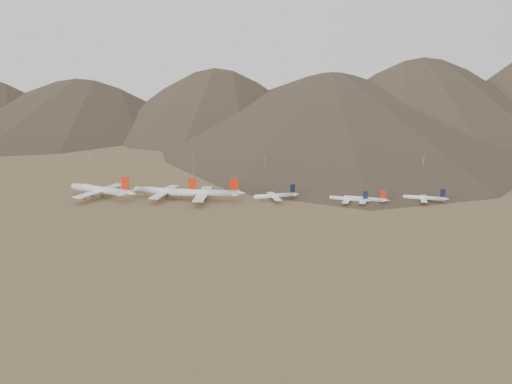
# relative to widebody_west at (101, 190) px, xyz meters

# --- Properties ---
(ground) EXTENTS (3000.00, 3000.00, 0.00)m
(ground) POSITION_rel_widebody_west_xyz_m (118.84, -22.06, -8.10)
(ground) COLOR #93744C
(ground) RESTS_ON ground
(mountain_ridge) EXTENTS (4400.00, 1000.00, 300.00)m
(mountain_ridge) POSITION_rel_widebody_west_xyz_m (118.84, 877.94, 141.90)
(mountain_ridge) COLOR brown
(mountain_ridge) RESTS_ON ground
(widebody_west) EXTENTS (75.45, 60.30, 23.51)m
(widebody_west) POSITION_rel_widebody_west_xyz_m (0.00, 0.00, 0.00)
(widebody_west) COLOR white
(widebody_west) RESTS_ON ground
(widebody_centre) EXTENTS (70.91, 55.00, 21.11)m
(widebody_centre) POSITION_rel_widebody_west_xyz_m (62.62, 3.96, -0.83)
(widebody_centre) COLOR white
(widebody_centre) RESTS_ON ground
(widebody_east) EXTENTS (74.58, 57.08, 22.14)m
(widebody_east) POSITION_rel_widebody_west_xyz_m (101.24, -1.64, -0.47)
(widebody_east) COLOR white
(widebody_east) RESTS_ON ground
(narrowbody_a) EXTENTS (43.58, 32.46, 14.92)m
(narrowbody_a) POSITION_rel_widebody_west_xyz_m (168.82, 4.58, -3.26)
(narrowbody_a) COLOR white
(narrowbody_a) RESTS_ON ground
(narrowbody_b) EXTENTS (38.56, 28.58, 13.08)m
(narrowbody_b) POSITION_rel_widebody_west_xyz_m (237.03, -0.21, -3.86)
(narrowbody_b) COLOR white
(narrowbody_b) RESTS_ON ground
(narrowbody_c) EXTENTS (42.26, 31.06, 14.16)m
(narrowbody_c) POSITION_rel_widebody_west_xyz_m (251.75, 0.23, -3.51)
(narrowbody_c) COLOR white
(narrowbody_c) RESTS_ON ground
(narrowbody_d) EXTENTS (41.37, 30.20, 13.76)m
(narrowbody_d) POSITION_rel_widebody_west_xyz_m (307.65, 9.45, -3.64)
(narrowbody_d) COLOR white
(narrowbody_d) RESTS_ON ground
(control_tower) EXTENTS (8.00, 8.00, 12.00)m
(control_tower) POSITION_rel_widebody_west_xyz_m (148.84, 97.94, -2.79)
(control_tower) COLOR gray
(control_tower) RESTS_ON ground
(mast_far_west) EXTENTS (2.00, 0.60, 25.70)m
(mast_far_west) POSITION_rel_widebody_west_xyz_m (-49.58, 95.03, 6.10)
(mast_far_west) COLOR gray
(mast_far_west) RESTS_ON ground
(mast_west) EXTENTS (2.00, 0.60, 25.70)m
(mast_west) POSITION_rel_widebody_west_xyz_m (69.48, 103.25, 6.10)
(mast_west) COLOR gray
(mast_west) RESTS_ON ground
(mast_centre) EXTENTS (2.00, 0.60, 25.70)m
(mast_centre) POSITION_rel_widebody_west_xyz_m (152.14, 95.85, 6.10)
(mast_centre) COLOR gray
(mast_centre) RESTS_ON ground
(mast_east) EXTENTS (2.00, 0.60, 25.70)m
(mast_east) POSITION_rel_widebody_west_xyz_m (225.66, 120.12, 6.10)
(mast_east) COLOR gray
(mast_east) RESTS_ON ground
(mast_far_east) EXTENTS (2.00, 0.60, 25.70)m
(mast_far_east) POSITION_rel_widebody_west_xyz_m (325.93, 100.32, 6.10)
(mast_far_east) COLOR gray
(mast_far_east) RESTS_ON ground
(desert_scrub) EXTENTS (415.09, 179.67, 0.83)m
(desert_scrub) POSITION_rel_widebody_west_xyz_m (128.82, -95.95, -7.79)
(desert_scrub) COLOR olive
(desert_scrub) RESTS_ON ground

